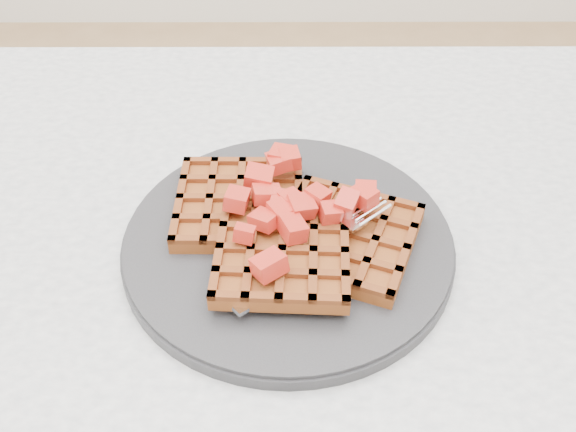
% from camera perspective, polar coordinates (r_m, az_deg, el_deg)
% --- Properties ---
extents(table, '(1.20, 0.80, 0.75)m').
position_cam_1_polar(table, '(0.67, 8.21, -11.03)').
color(table, silver).
rests_on(table, ground).
extents(plate, '(0.30, 0.30, 0.02)m').
position_cam_1_polar(plate, '(0.58, -0.00, -2.30)').
color(plate, '#252528').
rests_on(plate, table).
extents(waffles, '(0.23, 0.19, 0.03)m').
position_cam_1_polar(waffles, '(0.57, 0.02, -1.20)').
color(waffles, '#934A1F').
rests_on(waffles, plate).
extents(strawberry_pile, '(0.15, 0.15, 0.02)m').
position_cam_1_polar(strawberry_pile, '(0.55, -0.00, 1.06)').
color(strawberry_pile, '#A61B13').
rests_on(strawberry_pile, waffles).
extents(fork, '(0.15, 0.14, 0.02)m').
position_cam_1_polar(fork, '(0.55, 3.18, -3.43)').
color(fork, silver).
rests_on(fork, plate).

